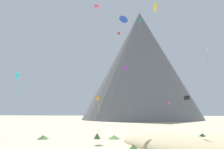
{
  "coord_description": "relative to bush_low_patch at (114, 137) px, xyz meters",
  "views": [
    {
      "loc": [
        4.26,
        -25.04,
        4.97
      ],
      "look_at": [
        -3.22,
        39.88,
        15.34
      ],
      "focal_mm": 36.56,
      "sensor_mm": 36.0,
      "label": 1
    }
  ],
  "objects": [
    {
      "name": "dune_foreground_left",
      "position": [
        10.38,
        -9.52,
        -0.34
      ],
      "size": [
        23.2,
        26.58,
        3.38
      ],
      "primitive_type": "ellipsoid",
      "rotation": [
        0.0,
        0.0,
        2.2
      ],
      "color": "#C6B284",
      "rests_on": "ground_plane"
    },
    {
      "name": "bush_low_patch",
      "position": [
        0.0,
        0.0,
        0.0
      ],
      "size": [
        3.24,
        3.24,
        0.68
      ],
      "primitive_type": "cone",
      "rotation": [
        0.0,
        0.0,
        5.64
      ],
      "color": "#568442",
      "rests_on": "ground_plane"
    },
    {
      "name": "bush_mid_center",
      "position": [
        3.68,
        -11.16,
        0.03
      ],
      "size": [
        1.78,
        1.78,
        0.74
      ],
      "primitive_type": "cone",
      "rotation": [
        0.0,
        0.0,
        4.97
      ],
      "color": "#568442",
      "rests_on": "ground_plane"
    },
    {
      "name": "bush_far_right",
      "position": [
        -3.01,
        -0.28,
        0.19
      ],
      "size": [
        1.74,
        1.74,
        1.05
      ],
      "primitive_type": "cone",
      "rotation": [
        0.0,
        0.0,
        5.81
      ],
      "color": "#477238",
      "rests_on": "ground_plane"
    },
    {
      "name": "bush_far_left",
      "position": [
        16.33,
        4.49,
        0.03
      ],
      "size": [
        2.11,
        2.11,
        0.75
      ],
      "primitive_type": "cone",
      "rotation": [
        0.0,
        0.0,
        4.46
      ],
      "color": "#477238",
      "rests_on": "ground_plane"
    },
    {
      "name": "bush_scatter_east",
      "position": [
        -12.43,
        -1.65,
        0.01
      ],
      "size": [
        2.9,
        2.9,
        0.71
      ],
      "primitive_type": "cone",
      "rotation": [
        0.0,
        0.0,
        2.72
      ],
      "color": "#477238",
      "rests_on": "ground_plane"
    },
    {
      "name": "rock_massif",
      "position": [
        4.88,
        91.73,
        29.98
      ],
      "size": [
        85.72,
        85.72,
        64.19
      ],
      "color": "slate",
      "rests_on": "ground_plane"
    },
    {
      "name": "kite_magenta_low",
      "position": [
        15.2,
        41.28,
        6.61
      ],
      "size": [
        0.56,
        0.97,
        4.67
      ],
      "rotation": [
        0.0,
        0.0,
        1.04
      ],
      "color": "#D1339E"
    },
    {
      "name": "kite_blue_mid",
      "position": [
        1.35,
        7.66,
        25.08
      ],
      "size": [
        2.22,
        1.64,
        2.02
      ],
      "rotation": [
        0.0,
        0.0,
        3.59
      ],
      "color": "blue"
    },
    {
      "name": "kite_red_high",
      "position": [
        -2.28,
        38.08,
        32.57
      ],
      "size": [
        1.14,
        0.75,
        1.09
      ],
      "rotation": [
        0.0,
        0.0,
        4.94
      ],
      "color": "red"
    },
    {
      "name": "kite_violet_mid",
      "position": [
        -0.17,
        41.63,
        20.4
      ],
      "size": [
        1.4,
        1.34,
        5.73
      ],
      "rotation": [
        0.0,
        0.0,
        1.32
      ],
      "color": "purple"
    },
    {
      "name": "kite_yellow_high",
      "position": [
        8.21,
        5.07,
        26.55
      ],
      "size": [
        0.92,
        1.97,
        1.96
      ],
      "rotation": [
        0.0,
        0.0,
        5.02
      ],
      "color": "yellow"
    },
    {
      "name": "kite_black_low",
      "position": [
        14.82,
        9.56,
        7.33
      ],
      "size": [
        1.19,
        1.21,
        0.99
      ],
      "rotation": [
        0.0,
        0.0,
        0.43
      ],
      "color": "black"
    },
    {
      "name": "kite_cyan_low",
      "position": [
        -23.23,
        7.58,
        11.84
      ],
      "size": [
        1.15,
        0.69,
        5.6
      ],
      "rotation": [
        0.0,
        0.0,
        5.8
      ],
      "color": "#33BCDB"
    },
    {
      "name": "kite_white_mid",
      "position": [
        26.11,
        31.11,
        22.74
      ],
      "size": [
        0.7,
        0.9,
        5.84
      ],
      "rotation": [
        0.0,
        0.0,
        0.67
      ],
      "color": "white"
    },
    {
      "name": "kite_rainbow_high",
      "position": [
        -6.51,
        16.13,
        32.68
      ],
      "size": [
        1.39,
        1.41,
        4.07
      ],
      "rotation": [
        0.0,
        0.0,
        3.76
      ],
      "color": "#E5668C"
    },
    {
      "name": "kite_teal_high",
      "position": [
        5.43,
        37.5,
        36.38
      ],
      "size": [
        0.7,
        0.96,
        4.61
      ],
      "rotation": [
        0.0,
        0.0,
        1.31
      ],
      "color": "teal"
    },
    {
      "name": "kite_orange_low",
      "position": [
        -7.11,
        23.49,
        8.09
      ],
      "size": [
        0.94,
        0.92,
        4.82
      ],
      "rotation": [
        0.0,
        0.0,
        1.56
      ],
      "color": "orange"
    },
    {
      "name": "kite_pink_mid",
      "position": [
        -25.1,
        38.84,
        15.03
      ],
      "size": [
        0.76,
        1.37,
        5.29
      ],
      "rotation": [
        0.0,
        0.0,
        4.68
      ],
      "color": "pink"
    }
  ]
}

